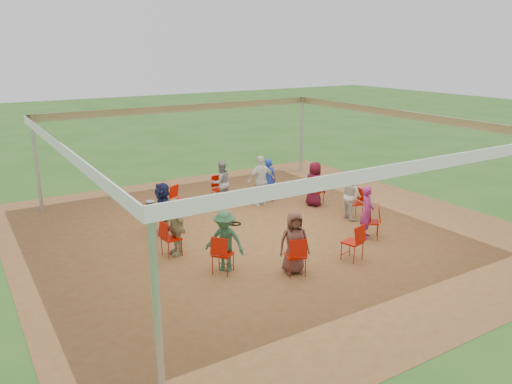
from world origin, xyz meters
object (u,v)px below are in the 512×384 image
chair_1 (268,187)px  person_seated_4 (175,227)px  chair_3 (180,200)px  person_seated_7 (367,212)px  chair_5 (171,238)px  person_seated_3 (163,208)px  chair_10 (354,204)px  cable_coil (236,224)px  chair_6 (223,254)px  chair_7 (295,256)px  chair_8 (352,242)px  person_seated_8 (351,195)px  person_seated_0 (315,184)px  person_seated_1 (268,180)px  standing_person (261,181)px  chair_2 (220,190)px  chair_4 (159,218)px  person_seated_6 (294,242)px  person_seated_5 (225,241)px  chair_0 (316,191)px  person_seated_2 (221,183)px  chair_9 (371,222)px  laptop (312,187)px

chair_1 → person_seated_4: size_ratio=0.63×
chair_3 → person_seated_7: size_ratio=0.63×
chair_5 → person_seated_3: (0.41, 1.55, 0.27)m
chair_10 → cable_coil: (-3.30, 1.36, -0.43)m
cable_coil → chair_1: bearing=35.9°
chair_1 → chair_6: (-3.94, -4.16, 0.00)m
chair_6 → chair_7: same height
person_seated_4 → chair_8: bearing=48.0°
chair_6 → person_seated_8: 5.16m
chair_6 → person_seated_0: (4.84, 2.84, 0.27)m
person_seated_1 → standing_person: (-0.47, -0.31, 0.10)m
chair_5 → chair_8: size_ratio=1.00×
chair_2 → chair_4: (-2.70, -1.58, 0.00)m
person_seated_1 → person_seated_4: size_ratio=1.00×
chair_2 → chair_7: size_ratio=1.00×
person_seated_6 → cable_coil: size_ratio=3.64×
chair_7 → chair_4: bearing=130.9°
chair_3 → chair_5: (-1.42, -2.79, 0.00)m
person_seated_5 → person_seated_6: size_ratio=1.00×
person_seated_3 → cable_coil: size_ratio=3.64×
chair_0 → chair_8: same height
chair_5 → chair_2: bearing=130.9°
chair_3 → person_seated_8: size_ratio=0.63×
chair_2 → chair_8: same height
person_seated_4 → person_seated_7: 5.05m
chair_0 → person_seated_6: size_ratio=0.63×
chair_0 → cable_coil: chair_0 is taller
chair_8 → chair_5: bearing=130.9°
chair_4 → chair_10: bearing=98.2°
person_seated_7 → chair_1: bearing=48.0°
person_seated_1 → person_seated_2: bearing=16.4°
person_seated_1 → cable_coil: 2.61m
person_seated_1 → person_seated_3: size_ratio=1.00×
chair_5 → standing_person: 4.61m
person_seated_5 → person_seated_8: (4.90, 1.21, 0.00)m
chair_4 → chair_7: (1.64, -4.05, 0.00)m
chair_7 → standing_person: standing_person is taller
chair_7 → chair_8: 1.63m
person_seated_4 → cable_coil: (2.30, 1.10, -0.70)m
chair_9 → chair_10: bearing=16.4°
chair_5 → cable_coil: 2.70m
chair_8 → chair_7: bearing=163.6°
chair_0 → chair_1: same height
cable_coil → laptop: 2.95m
chair_2 → chair_10: bearing=130.9°
chair_9 → person_seated_7: 0.30m
chair_6 → person_seated_2: 5.16m
person_seated_0 → person_seated_5: 5.49m
chair_2 → person_seated_1: person_seated_1 is taller
chair_0 → person_seated_1: (-1.08, 1.18, 0.27)m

